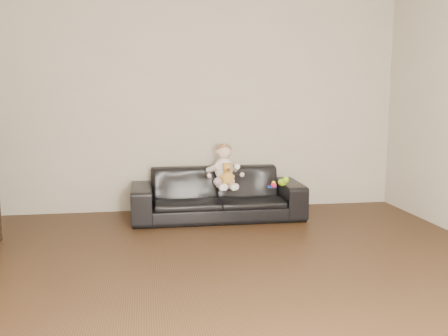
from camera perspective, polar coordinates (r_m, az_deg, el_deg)
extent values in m
plane|color=#3A2514|center=(3.63, 1.44, -14.54)|extent=(5.50, 5.50, 0.00)
plane|color=#C0B6A1|center=(6.06, -3.29, 7.41)|extent=(5.00, 0.00, 5.00)
imported|color=black|center=(5.70, -0.78, -2.95)|extent=(1.94, 0.77, 0.57)
ellipsoid|color=silver|center=(5.59, 0.00, -1.56)|extent=(0.30, 0.28, 0.13)
ellipsoid|color=white|center=(5.58, -0.02, -0.09)|extent=(0.26, 0.23, 0.25)
sphere|color=beige|center=(5.54, 0.00, 1.91)|extent=(0.21, 0.21, 0.17)
ellipsoid|color=#8C603F|center=(5.55, -0.02, 2.18)|extent=(0.21, 0.21, 0.12)
cylinder|color=silver|center=(5.43, -0.27, -2.08)|extent=(0.13, 0.22, 0.08)
cylinder|color=silver|center=(5.45, 0.79, -2.04)|extent=(0.13, 0.22, 0.08)
sphere|color=white|center=(5.33, -0.20, -2.29)|extent=(0.09, 0.09, 0.07)
sphere|color=white|center=(5.35, 1.09, -2.25)|extent=(0.09, 0.09, 0.07)
cylinder|color=white|center=(5.51, -1.29, -0.06)|extent=(0.11, 0.18, 0.11)
cylinder|color=white|center=(5.55, 1.41, 0.01)|extent=(0.11, 0.18, 0.11)
ellipsoid|color=#C08A37|center=(5.43, 0.37, -1.12)|extent=(0.15, 0.13, 0.15)
sphere|color=#C08A37|center=(5.39, 0.40, 0.00)|extent=(0.12, 0.12, 0.10)
sphere|color=#C08A37|center=(5.39, 0.00, 0.41)|extent=(0.05, 0.05, 0.04)
sphere|color=#C08A37|center=(5.41, 0.76, 0.43)|extent=(0.05, 0.05, 0.04)
sphere|color=#593819|center=(5.35, 0.47, -0.18)|extent=(0.05, 0.05, 0.04)
ellipsoid|color=#9CE51A|center=(5.71, 6.66, -1.64)|extent=(0.10, 0.12, 0.09)
sphere|color=red|center=(5.58, 5.69, -1.95)|extent=(0.09, 0.09, 0.07)
cylinder|color=blue|center=(5.64, 5.50, -2.12)|extent=(0.14, 0.14, 0.02)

